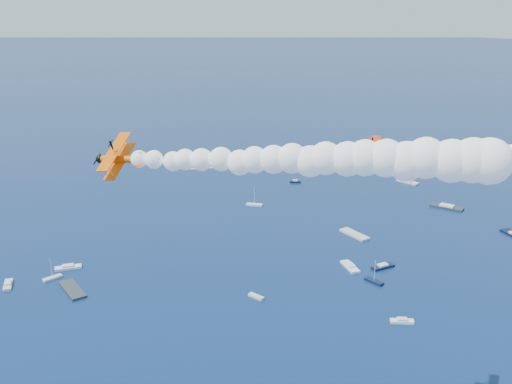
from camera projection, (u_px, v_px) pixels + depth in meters
The scene contains 5 objects.
biplane_lead at pixel (377, 154), 102.27m from camera, with size 7.43×8.33×5.02m, color #FF2F05, non-canonical shape.
biplane_trail at pixel (121, 159), 91.34m from camera, with size 8.20×9.19×5.54m, color #F25F05, non-canonical shape.
smoke_trail_trail at pixel (300, 160), 83.26m from camera, with size 53.43×19.99×10.22m, color white, non-canonical shape.
spectator_boats at pixel (419, 254), 194.08m from camera, with size 232.90×168.06×0.70m.
boat_wakes at pixel (465, 218), 225.00m from camera, with size 246.01×43.77×0.04m.
Camera 1 is at (52.53, -64.28, 82.54)m, focal length 42.34 mm.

